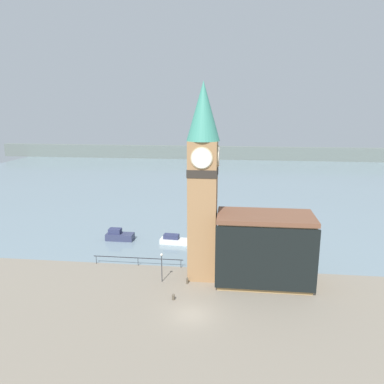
{
  "coord_description": "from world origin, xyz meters",
  "views": [
    {
      "loc": [
        3.93,
        -33.22,
        20.31
      ],
      "look_at": [
        -0.7,
        6.57,
        11.02
      ],
      "focal_mm": 35.0,
      "sensor_mm": 36.0,
      "label": 1
    }
  ],
  "objects": [
    {
      "name": "lamp_post",
      "position": [
        -4.29,
        6.77,
        2.52
      ],
      "size": [
        0.32,
        0.32,
        3.56
      ],
      "color": "#2D2D33",
      "rests_on": "ground_plane"
    },
    {
      "name": "clock_tower",
      "position": [
        0.31,
        8.76,
        12.22
      ],
      "size": [
        3.75,
        3.75,
        22.96
      ],
      "color": "#9E754C",
      "rests_on": "ground_plane"
    },
    {
      "name": "far_shoreline",
      "position": [
        0.0,
        111.14,
        2.5
      ],
      "size": [
        180.0,
        3.0,
        5.0
      ],
      "color": "slate",
      "rests_on": "water"
    },
    {
      "name": "pier_railing",
      "position": [
        -8.26,
        10.89,
        0.96
      ],
      "size": [
        11.85,
        0.08,
        1.09
      ],
      "color": "#232328",
      "rests_on": "ground_plane"
    },
    {
      "name": "mooring_bollard_far",
      "position": [
        -1.27,
        6.58,
        0.42
      ],
      "size": [
        0.25,
        0.25,
        0.76
      ],
      "color": "brown",
      "rests_on": "ground_plane"
    },
    {
      "name": "boat_near",
      "position": [
        -4.59,
        19.27,
        0.53
      ],
      "size": [
        5.27,
        1.98,
        1.42
      ],
      "rotation": [
        0.0,
        0.0,
        -0.08
      ],
      "color": "silver",
      "rests_on": "water"
    },
    {
      "name": "ground_plane",
      "position": [
        0.0,
        0.0,
        0.0
      ],
      "size": [
        160.0,
        160.0,
        0.0
      ],
      "primitive_type": "plane",
      "color": "gray"
    },
    {
      "name": "boat_far",
      "position": [
        -13.61,
        19.9,
        0.68
      ],
      "size": [
        4.21,
        1.9,
        1.79
      ],
      "rotation": [
        0.0,
        0.0,
        -0.01
      ],
      "color": "#333856",
      "rests_on": "water"
    },
    {
      "name": "water",
      "position": [
        0.0,
        71.14,
        -0.0
      ],
      "size": [
        160.0,
        120.0,
        0.0
      ],
      "color": "gray",
      "rests_on": "ground_plane"
    },
    {
      "name": "pier_building",
      "position": [
        7.53,
        7.97,
        4.16
      ],
      "size": [
        11.02,
        5.96,
        8.27
      ],
      "color": "#A88451",
      "rests_on": "ground_plane"
    },
    {
      "name": "mooring_bollard_near",
      "position": [
        -2.26,
        2.71,
        0.38
      ],
      "size": [
        0.32,
        0.32,
        0.7
      ],
      "color": "brown",
      "rests_on": "ground_plane"
    }
  ]
}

